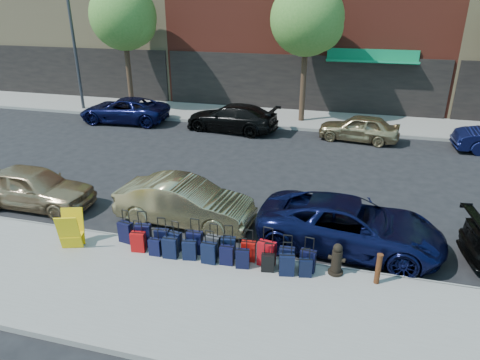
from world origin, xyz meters
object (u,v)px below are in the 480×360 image
(car_near_1, at_px, (185,202))
(car_far_1, at_px, (232,118))
(car_far_0, at_px, (124,110))
(display_rack, at_px, (71,230))
(streetlight, at_px, (75,32))
(fire_hydrant, at_px, (337,260))
(car_far_2, at_px, (359,128))
(car_near_2, at_px, (350,225))
(bollard, at_px, (378,268))
(tree_left, at_px, (126,18))
(tree_center, at_px, (310,21))
(car_near_0, at_px, (33,187))
(suitcase_front_5, at_px, (213,245))

(car_near_1, bearing_deg, car_far_1, 10.99)
(car_far_0, bearing_deg, display_rack, 19.17)
(streetlight, distance_m, fire_hydrant, 21.41)
(car_far_2, bearing_deg, car_near_2, 6.58)
(streetlight, relative_size, bollard, 9.87)
(car_near_1, distance_m, car_near_2, 5.00)
(display_rack, bearing_deg, car_far_0, 94.57)
(bollard, height_order, car_near_2, car_near_2)
(streetlight, distance_m, display_rack, 17.21)
(streetlight, distance_m, car_near_2, 20.61)
(car_near_1, xyz_separation_m, car_far_2, (5.12, 9.98, -0.05))
(car_near_1, height_order, car_far_0, car_near_1)
(tree_left, bearing_deg, tree_center, 0.00)
(car_near_0, distance_m, car_near_2, 10.33)
(car_far_1, relative_size, car_far_2, 1.28)
(car_near_2, xyz_separation_m, car_far_1, (-6.36, 10.17, 0.00))
(bollard, relative_size, car_far_0, 0.16)
(streetlight, relative_size, car_near_1, 1.86)
(car_far_1, xyz_separation_m, car_far_2, (6.48, -0.02, -0.06))
(streetlight, bearing_deg, car_far_1, -10.30)
(bollard, bearing_deg, suitcase_front_5, 177.97)
(car_far_1, bearing_deg, fire_hydrant, 34.72)
(display_rack, bearing_deg, car_near_2, -1.93)
(car_far_0, bearing_deg, tree_center, 100.09)
(fire_hydrant, bearing_deg, suitcase_front_5, -169.31)
(bollard, distance_m, car_far_0, 17.97)
(tree_center, bearing_deg, tree_left, 180.00)
(tree_left, xyz_separation_m, car_near_1, (8.37, -12.51, -4.70))
(streetlight, height_order, display_rack, streetlight)
(streetlight, bearing_deg, suitcase_front_5, -46.62)
(tree_center, relative_size, car_far_1, 1.49)
(streetlight, distance_m, car_far_0, 5.65)
(fire_hydrant, height_order, car_far_1, car_far_1)
(tree_center, distance_m, bollard, 15.62)
(tree_center, height_order, display_rack, tree_center)
(tree_left, relative_size, car_far_1, 1.49)
(display_rack, bearing_deg, tree_left, 93.46)
(fire_hydrant, distance_m, car_near_1, 5.05)
(car_near_2, xyz_separation_m, car_far_0, (-12.67, 10.25, -0.02))
(bollard, xyz_separation_m, car_near_1, (-5.72, 1.90, 0.14))
(car_near_1, xyz_separation_m, car_near_2, (4.99, -0.17, -0.00))
(car_near_0, bearing_deg, display_rack, -125.97)
(streetlight, relative_size, car_near_2, 1.57)
(car_far_0, height_order, car_far_1, car_far_1)
(fire_hydrant, bearing_deg, car_near_1, 170.46)
(bollard, bearing_deg, car_near_2, 112.81)
(tree_center, relative_size, car_near_1, 1.69)
(bollard, relative_size, car_near_2, 0.16)
(car_near_2, relative_size, car_far_1, 1.04)
(car_far_1, bearing_deg, car_near_1, 15.05)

